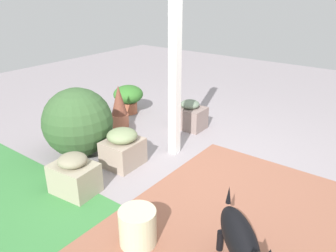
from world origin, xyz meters
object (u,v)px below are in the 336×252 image
at_px(stone_planter_mid, 123,148).
at_px(stone_planter_far, 74,175).
at_px(round_shrub, 78,122).
at_px(terracotta_pot_broad, 128,97).
at_px(porch_pillar, 175,67).
at_px(terracotta_pot_spiky, 119,107).
at_px(stone_planter_nearest, 190,116).
at_px(dog, 242,242).
at_px(ceramic_urn, 138,228).

distance_m(stone_planter_mid, stone_planter_far, 0.69).
height_order(round_shrub, terracotta_pot_broad, round_shrub).
height_order(porch_pillar, terracotta_pot_spiky, porch_pillar).
bearing_deg(stone_planter_nearest, dog, 131.09).
bearing_deg(round_shrub, porch_pillar, -140.95).
bearing_deg(stone_planter_nearest, porch_pillar, 109.99).
bearing_deg(porch_pillar, stone_planter_mid, 64.54).
xyz_separation_m(stone_planter_mid, terracotta_pot_broad, (1.11, -1.27, 0.06)).
bearing_deg(terracotta_pot_spiky, dog, 150.73).
xyz_separation_m(terracotta_pot_spiky, terracotta_pot_broad, (0.28, -0.48, -0.02)).
xyz_separation_m(stone_planter_nearest, dog, (-1.76, 2.01, 0.12)).
relative_size(stone_planter_nearest, ceramic_urn, 1.38).
xyz_separation_m(round_shrub, terracotta_pot_broad, (0.51, -1.39, -0.14)).
distance_m(stone_planter_nearest, terracotta_pot_spiky, 1.02).
relative_size(porch_pillar, ceramic_urn, 6.73).
bearing_deg(dog, ceramic_urn, 13.59).
relative_size(porch_pillar, stone_planter_mid, 4.84).
bearing_deg(stone_planter_far, porch_pillar, -102.09).
bearing_deg(ceramic_urn, dog, -166.41).
bearing_deg(stone_planter_mid, ceramic_urn, 139.12).
distance_m(porch_pillar, stone_planter_far, 1.58).
height_order(dog, ceramic_urn, dog).
xyz_separation_m(porch_pillar, ceramic_urn, (-0.71, 1.45, -0.91)).
relative_size(stone_planter_nearest, stone_planter_far, 0.94).
bearing_deg(round_shrub, stone_planter_nearest, -112.69).
height_order(stone_planter_nearest, stone_planter_mid, stone_planter_mid).
height_order(stone_planter_nearest, dog, dog).
bearing_deg(dog, stone_planter_mid, -20.71).
bearing_deg(ceramic_urn, terracotta_pot_spiky, -42.11).
bearing_deg(stone_planter_mid, dog, 159.29).
bearing_deg(terracotta_pot_broad, dog, 146.00).
xyz_separation_m(stone_planter_nearest, terracotta_pot_spiky, (0.84, 0.56, 0.10)).
relative_size(round_shrub, dog, 1.26).
height_order(stone_planter_nearest, terracotta_pot_spiky, terracotta_pot_spiky).
bearing_deg(stone_planter_mid, round_shrub, 11.34).
bearing_deg(stone_planter_far, round_shrub, -42.85).
bearing_deg(stone_planter_far, stone_planter_mid, -89.21).
xyz_separation_m(stone_planter_nearest, round_shrub, (0.61, 1.47, 0.22)).
bearing_deg(terracotta_pot_broad, terracotta_pot_spiky, 119.88).
distance_m(stone_planter_nearest, dog, 2.68).
distance_m(porch_pillar, round_shrub, 1.31).
height_order(terracotta_pot_spiky, ceramic_urn, terracotta_pot_spiky).
xyz_separation_m(stone_planter_mid, round_shrub, (0.60, 0.12, 0.20)).
xyz_separation_m(stone_planter_mid, terracotta_pot_spiky, (0.83, -0.79, 0.08)).
distance_m(terracotta_pot_spiky, dog, 2.98).
height_order(stone_planter_far, round_shrub, round_shrub).
bearing_deg(porch_pillar, stone_planter_nearest, -70.01).
height_order(stone_planter_far, terracotta_pot_spiky, terracotta_pot_spiky).
bearing_deg(stone_planter_nearest, terracotta_pot_spiky, 33.55).
relative_size(stone_planter_nearest, dog, 0.67).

